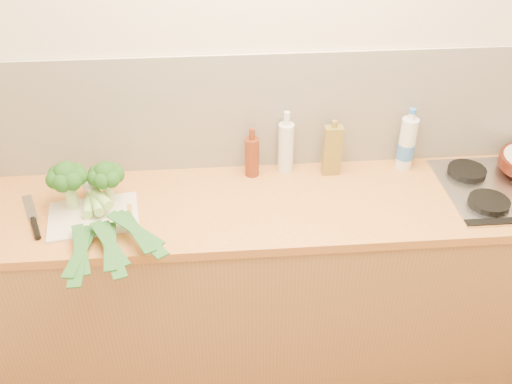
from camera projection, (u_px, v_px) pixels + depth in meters
The scene contains 14 objects.
room_shell at pixel (272, 112), 2.50m from camera, with size 3.50×3.50×3.50m.
counter at pixel (276, 278), 2.68m from camera, with size 3.20×0.62×0.90m.
gas_hob at pixel (511, 187), 2.48m from camera, with size 0.58×0.50×0.04m.
chopping_board at pixel (94, 216), 2.32m from camera, with size 0.36×0.26×0.01m, color beige.
broccoli_left at pixel (67, 177), 2.28m from camera, with size 0.16×0.17×0.22m.
broccoli_right at pixel (106, 175), 2.33m from camera, with size 0.15×0.15×0.19m.
leek_front at pixel (87, 215), 2.28m from camera, with size 0.11×0.68×0.04m.
leek_mid at pixel (100, 214), 2.26m from camera, with size 0.25×0.64×0.04m.
leek_back at pixel (112, 208), 2.26m from camera, with size 0.40×0.53×0.04m.
chefs_knife at pixel (34, 223), 2.28m from camera, with size 0.15×0.32×0.02m.
oil_tin at pixel (332, 150), 2.53m from camera, with size 0.08×0.05×0.27m.
glass_bottle at pixel (286, 147), 2.55m from camera, with size 0.07×0.07×0.30m.
amber_bottle at pixel (252, 156), 2.53m from camera, with size 0.06×0.06×0.23m.
water_bottle at pixel (407, 145), 2.57m from camera, with size 0.08×0.08×0.28m.
Camera 1 is at (-0.25, -0.75, 2.33)m, focal length 40.00 mm.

